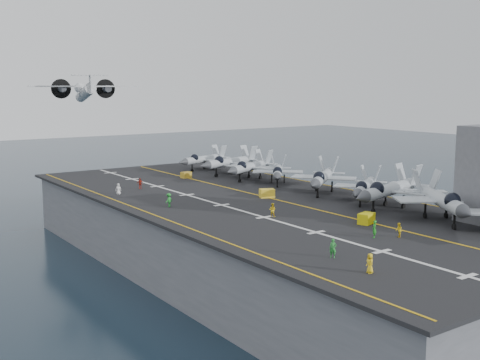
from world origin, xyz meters
TOP-DOWN VIEW (x-y plane):
  - ground at (0.00, 0.00)m, footprint 500.00×500.00m
  - hull at (0.00, 0.00)m, footprint 36.00×90.00m
  - flight_deck at (0.00, 0.00)m, footprint 38.00×92.00m
  - foul_line at (3.00, 0.00)m, footprint 0.35×90.00m
  - landing_centerline at (-6.00, 0.00)m, footprint 0.50×90.00m
  - deck_edge_port at (-17.00, 0.00)m, footprint 0.25×90.00m
  - deck_edge_stbd at (18.50, 0.00)m, footprint 0.25×90.00m
  - fighter_jet_1 at (11.00, -24.40)m, footprint 18.23×19.79m
  - fighter_jet_2 at (11.63, -15.44)m, footprint 18.61×14.72m
  - fighter_jet_3 at (12.36, -10.21)m, footprint 16.74×15.49m
  - fighter_jet_4 at (12.59, -0.93)m, footprint 18.26×17.31m
  - fighter_jet_5 at (12.47, 10.32)m, footprint 15.23×15.78m
  - fighter_jet_6 at (11.63, 17.24)m, footprint 17.08×14.74m
  - fighter_jet_7 at (12.25, 24.59)m, footprint 16.94×13.34m
  - fighter_jet_8 at (11.51, 33.20)m, footprint 15.56×12.68m
  - tow_cart_a at (2.16, -20.15)m, footprint 2.55×2.06m
  - tow_cart_b at (3.01, 1.10)m, footprint 2.55×2.11m
  - tow_cart_c at (2.89, 25.61)m, footprint 2.08×1.58m
  - crew_0 at (-12.42, -34.30)m, footprint 1.06×1.28m
  - crew_1 at (-11.68, -28.72)m, footprint 1.30×1.38m
  - crew_2 at (-4.89, -10.34)m, footprint 1.24×1.31m
  - crew_3 at (-12.79, 3.23)m, footprint 1.39×1.21m
  - crew_4 at (-9.49, 19.36)m, footprint 1.29×1.16m
  - crew_5 at (-14.49, 16.71)m, footprint 1.24×1.15m
  - crew_6 at (-2.32, -25.54)m, footprint 1.38×1.40m
  - crew_7 at (0.03, -27.02)m, footprint 1.14×1.21m
  - transport_plane at (-5.47, 53.20)m, footprint 25.61×20.04m

SIDE VIEW (x-z plane):
  - ground at x=0.00m, z-range 0.00..0.00m
  - hull at x=0.00m, z-range 0.00..10.00m
  - flight_deck at x=0.00m, z-range 10.00..10.40m
  - foul_line at x=3.00m, z-range 10.41..10.43m
  - landing_centerline at x=-6.00m, z-range 10.41..10.43m
  - deck_edge_port at x=-17.00m, z-range 10.41..10.43m
  - deck_edge_stbd at x=18.50m, z-range 10.41..10.43m
  - tow_cart_c at x=2.89m, z-range 10.40..11.52m
  - tow_cart_b at x=3.01m, z-range 10.40..11.71m
  - tow_cart_a at x=2.16m, z-range 10.40..11.72m
  - crew_7 at x=0.03m, z-range 10.40..12.08m
  - crew_5 at x=-14.49m, z-range 10.40..12.12m
  - crew_4 at x=-9.49m, z-range 10.40..12.19m
  - crew_2 at x=-4.89m, z-range 10.40..12.22m
  - crew_0 at x=-12.42m, z-range 10.40..12.24m
  - crew_1 at x=-11.68m, z-range 10.40..12.32m
  - crew_3 at x=-12.79m, z-range 10.40..12.35m
  - crew_6 at x=-2.32m, z-range 10.40..12.37m
  - fighter_jet_5 at x=12.47m, z-range 10.40..14.98m
  - fighter_jet_8 at x=11.51m, z-range 10.40..15.07m
  - fighter_jet_3 at x=12.36m, z-range 10.40..15.24m
  - fighter_jet_6 at x=11.63m, z-range 10.40..15.40m
  - fighter_jet_7 at x=12.25m, z-range 10.40..15.59m
  - fighter_jet_4 at x=12.59m, z-range 10.40..15.69m
  - fighter_jet_2 at x=11.63m, z-range 10.40..16.08m
  - fighter_jet_1 at x=11.00m, z-range 10.40..16.12m
  - transport_plane at x=-5.47m, z-range 23.22..28.62m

